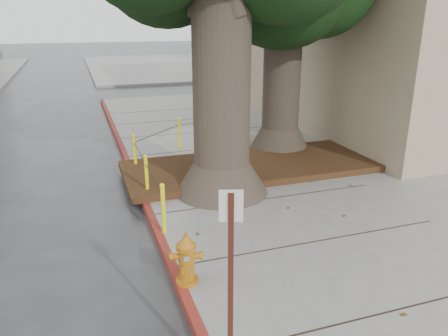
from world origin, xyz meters
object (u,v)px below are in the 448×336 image
object	(u,v)px
fire_hydrant	(186,259)
car_red	(318,72)
signpost	(231,284)
car_silver	(240,78)

from	to	relation	value
fire_hydrant	car_red	distance (m)	23.29
fire_hydrant	signpost	xyz separation A→B (m)	(-0.05, -2.01, 0.88)
signpost	car_silver	xyz separation A→B (m)	(7.56, 19.56, -0.80)
fire_hydrant	car_red	xyz separation A→B (m)	(13.32, 19.10, 0.01)
car_silver	car_red	bearing A→B (deg)	-67.07
signpost	car_red	xyz separation A→B (m)	(13.37, 21.11, -0.87)
car_silver	car_red	distance (m)	6.01
signpost	car_red	distance (m)	25.01
car_silver	car_red	size ratio (longest dim) A/B	1.09
signpost	car_silver	distance (m)	20.99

